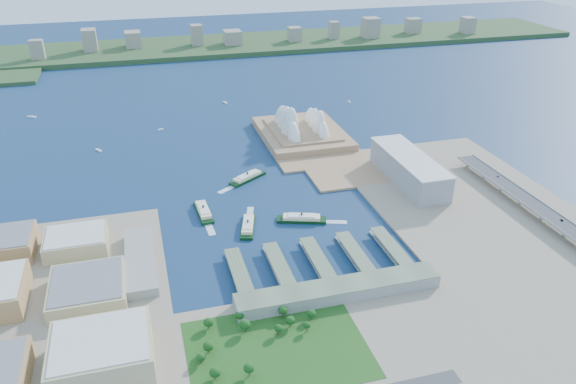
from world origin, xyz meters
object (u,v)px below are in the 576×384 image
object	(u,v)px
ferry_a	(203,209)
ferry_c	(248,224)
opera_house	(302,119)
toaster_building	(409,169)
car_c	(498,176)
car_b	(562,220)
ferry_b	(248,176)
ferry_d	(302,217)

from	to	relation	value
ferry_a	ferry_c	xyz separation A→B (m)	(45.08, -49.29, -0.23)
opera_house	toaster_building	xyz separation A→B (m)	(90.00, -200.00, -11.50)
ferry_a	car_c	xyz separation A→B (m)	(389.94, -31.72, 9.93)
ferry_c	car_b	xyz separation A→B (m)	(344.86, -105.84, 10.18)
ferry_a	ferry_b	distance (m)	107.72
toaster_building	opera_house	bearing A→B (deg)	114.23
car_c	ferry_b	bearing A→B (deg)	-19.37
ferry_d	car_b	distance (m)	298.71
opera_house	car_c	bearing A→B (deg)	-50.81
toaster_building	ferry_c	size ratio (longest dim) A/B	2.76
ferry_c	car_b	size ratio (longest dim) A/B	14.31
ferry_a	ferry_d	distance (m)	121.34
toaster_building	ferry_d	xyz separation A→B (m)	(-170.58, -62.76, -14.96)
ferry_c	ferry_d	distance (m)	65.29
ferry_a	car_c	bearing A→B (deg)	-7.46
ferry_b	ferry_d	bearing A→B (deg)	-17.32
opera_house	ferry_c	size ratio (longest dim) A/B	3.20
opera_house	toaster_building	world-z (taller)	opera_house
ferry_c	car_c	world-z (taller)	car_c
opera_house	car_b	world-z (taller)	opera_house
ferry_d	car_c	bearing A→B (deg)	-67.67
ferry_a	ferry_d	world-z (taller)	ferry_a
toaster_building	ferry_a	distance (m)	281.60
opera_house	car_c	world-z (taller)	opera_house
car_c	opera_house	bearing A→B (deg)	-50.81
car_b	toaster_building	bearing A→B (deg)	-56.94
ferry_c	ferry_a	bearing A→B (deg)	-31.80
ferry_a	ferry_c	world-z (taller)	ferry_a
ferry_b	ferry_c	distance (m)	132.08
ferry_a	car_c	world-z (taller)	car_c
ferry_a	ferry_b	xyz separation A→B (m)	(72.14, 79.99, -0.02)
ferry_a	ferry_c	distance (m)	66.80
ferry_a	ferry_d	xyz separation A→B (m)	(110.36, -50.44, -0.01)
ferry_b	opera_house	bearing A→B (deg)	104.44
opera_house	toaster_building	size ratio (longest dim) A/B	1.16
ferry_c	car_c	size ratio (longest dim) A/B	12.92
ferry_b	car_c	distance (m)	337.01
car_b	car_c	bearing A→B (deg)	-90.00
ferry_c	opera_house	bearing A→B (deg)	-103.38
ferry_b	ferry_c	world-z (taller)	ferry_b
car_c	ferry_c	bearing A→B (deg)	2.92
ferry_c	car_c	distance (m)	345.45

